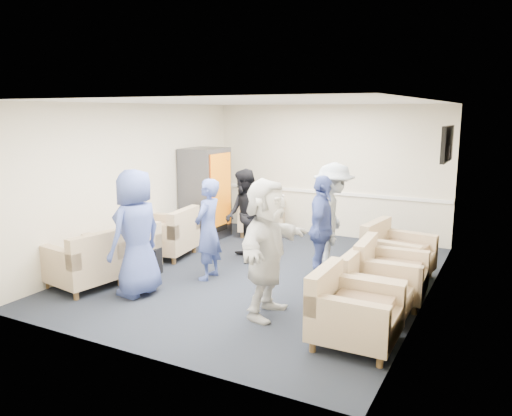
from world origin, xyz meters
The scene contains 25 objects.
floor centered at (0.00, 0.00, 0.00)m, with size 6.00×6.00×0.00m, color black.
ceiling centered at (0.00, 0.00, 2.70)m, with size 6.00×6.00×0.00m, color silver.
back_wall centered at (0.00, 3.00, 1.35)m, with size 5.00×0.02×2.70m, color beige.
front_wall centered at (0.00, -3.00, 1.35)m, with size 5.00×0.02×2.70m, color beige.
left_wall centered at (-2.50, 0.00, 1.35)m, with size 0.02×6.00×2.70m, color beige.
right_wall centered at (2.50, 0.00, 1.35)m, with size 0.02×6.00×2.70m, color beige.
chair_rail centered at (0.00, 2.98, 0.90)m, with size 4.98×0.04×0.06m, color white.
tv centered at (2.44, 1.80, 2.05)m, with size 0.10×1.00×0.58m.
armchair_left_near centered at (-2.03, -1.74, 0.37)m, with size 1.06×1.06×0.74m.
armchair_left_mid centered at (-1.91, -1.03, 0.36)m, with size 1.00×1.00×0.71m.
armchair_left_far centered at (-1.94, 0.13, 0.37)m, with size 1.06×1.06×0.75m.
armchair_right_near centered at (1.97, -1.69, 0.36)m, with size 0.91×0.91×0.72m.
armchair_right_midnear centered at (1.98, -0.72, 0.33)m, with size 0.84×0.84×0.67m.
armchair_right_midfar centered at (2.02, -0.17, 0.35)m, with size 0.93×0.93×0.71m.
armchair_right_far centered at (1.91, 0.81, 0.37)m, with size 1.05×1.05×0.74m.
armchair_corner centered at (-1.19, 2.34, 0.37)m, with size 1.20×1.20×0.74m.
vending_machine centered at (-2.09, 1.59, 0.92)m, with size 0.75×0.87×1.84m.
backpack centered at (-1.59, -0.78, 0.26)m, with size 0.33×0.26×0.51m.
pillow centered at (-2.04, -1.73, 0.55)m, with size 0.45×0.34×0.13m, color white.
person_front_left centered at (-1.17, -1.58, 0.90)m, with size 0.88×0.57×1.79m, color #3F5199.
person_mid_left centered at (-0.65, -0.54, 0.78)m, with size 0.57×0.37×1.57m, color #3F5199.
person_back_left centered at (-0.61, 0.55, 0.80)m, with size 0.78×0.61×1.60m, color black.
person_back_right centered at (0.90, 0.78, 0.88)m, with size 1.14×0.65×1.76m, color beige.
person_mid_right centered at (0.94, 0.14, 0.82)m, with size 0.96×0.40×1.64m, color #3F5199.
person_front_right centered at (0.78, -1.40, 0.88)m, with size 1.64×0.52×1.76m, color silver.
Camera 1 is at (3.46, -6.79, 2.57)m, focal length 35.00 mm.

